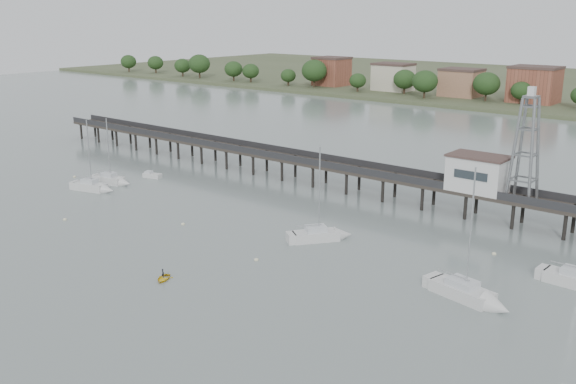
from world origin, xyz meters
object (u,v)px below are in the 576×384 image
object	(u,v)px
pier	(336,167)
yellow_dinghy	(163,280)
lattice_tower	(526,149)
white_tender	(152,175)
sailboat_c	(325,235)
sailboat_a	(96,187)
sailboat_b	(114,181)
sailboat_d	(474,297)

from	to	relation	value
pier	yellow_dinghy	size ratio (longest dim) A/B	60.76
yellow_dinghy	pier	bearing A→B (deg)	72.47
lattice_tower	white_tender	xyz separation A→B (m)	(-61.68, -15.25, -10.69)
lattice_tower	sailboat_c	size ratio (longest dim) A/B	1.17
pier	sailboat_c	size ratio (longest dim) A/B	11.28
sailboat_a	yellow_dinghy	world-z (taller)	sailboat_a
lattice_tower	white_tender	world-z (taller)	lattice_tower
lattice_tower	sailboat_c	distance (m)	30.01
pier	sailboat_b	xyz separation A→B (m)	(-31.51, -22.51, -3.15)
white_tender	yellow_dinghy	distance (m)	47.73
pier	sailboat_c	distance (m)	26.21
sailboat_a	sailboat_d	world-z (taller)	sailboat_d
sailboat_c	sailboat_b	bearing A→B (deg)	126.99
pier	lattice_tower	bearing A→B (deg)	0.00
sailboat_a	sailboat_c	size ratio (longest dim) A/B	0.95
pier	sailboat_c	bearing A→B (deg)	-57.61
yellow_dinghy	sailboat_c	bearing A→B (deg)	47.00
pier	sailboat_d	world-z (taller)	sailboat_d
pier	yellow_dinghy	world-z (taller)	pier
sailboat_d	sailboat_c	size ratio (longest dim) A/B	1.13
sailboat_a	yellow_dinghy	bearing A→B (deg)	-40.34
sailboat_b	yellow_dinghy	world-z (taller)	sailboat_b
sailboat_d	yellow_dinghy	distance (m)	33.79
sailboat_a	sailboat_b	size ratio (longest dim) A/B	1.04
lattice_tower	sailboat_a	size ratio (longest dim) A/B	1.22
pier	yellow_dinghy	bearing A→B (deg)	-80.00
pier	sailboat_d	size ratio (longest dim) A/B	9.97
lattice_tower	sailboat_d	world-z (taller)	lattice_tower
sailboat_a	lattice_tower	bearing A→B (deg)	7.62
lattice_tower	sailboat_b	distance (m)	67.72
sailboat_a	sailboat_b	world-z (taller)	sailboat_a
pier	white_tender	size ratio (longest dim) A/B	40.97
sailboat_b	yellow_dinghy	distance (m)	44.88
sailboat_b	yellow_dinghy	bearing A→B (deg)	-42.69
sailboat_a	sailboat_d	xyz separation A→B (m)	(67.25, -0.28, -0.01)
pier	white_tender	xyz separation A→B (m)	(-30.18, -15.25, -3.39)
pier	sailboat_a	world-z (taller)	sailboat_a
sailboat_b	white_tender	size ratio (longest dim) A/B	3.32
sailboat_c	yellow_dinghy	size ratio (longest dim) A/B	5.39
lattice_tower	sailboat_a	world-z (taller)	lattice_tower
white_tender	sailboat_c	bearing A→B (deg)	-24.36
sailboat_b	sailboat_c	size ratio (longest dim) A/B	0.91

